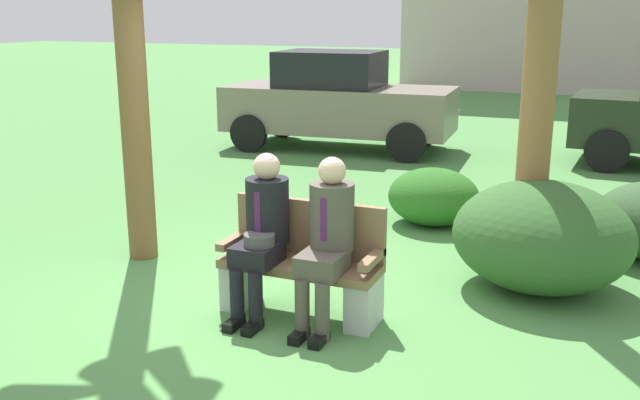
{
  "coord_description": "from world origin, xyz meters",
  "views": [
    {
      "loc": [
        2.57,
        -4.94,
        2.35
      ],
      "look_at": [
        0.37,
        0.27,
        0.85
      ],
      "focal_mm": 40.27,
      "sensor_mm": 36.0,
      "label": 1
    }
  ],
  "objects_px": {
    "park_bench": "(303,267)",
    "parked_car_near": "(337,101)",
    "seated_man_right": "(327,234)",
    "seated_man_left": "(262,227)",
    "shrub_far_lawn": "(434,197)",
    "shrub_near_bench": "(542,236)"
  },
  "relations": [
    {
      "from": "seated_man_left",
      "to": "shrub_far_lawn",
      "type": "distance_m",
      "value": 3.04
    },
    {
      "from": "shrub_near_bench",
      "to": "parked_car_near",
      "type": "height_order",
      "value": "parked_car_near"
    },
    {
      "from": "seated_man_left",
      "to": "seated_man_right",
      "type": "bearing_deg",
      "value": 0.74
    },
    {
      "from": "seated_man_left",
      "to": "shrub_near_bench",
      "type": "bearing_deg",
      "value": 35.48
    },
    {
      "from": "parked_car_near",
      "to": "shrub_near_bench",
      "type": "bearing_deg",
      "value": -53.4
    },
    {
      "from": "park_bench",
      "to": "shrub_far_lawn",
      "type": "distance_m",
      "value": 2.85
    },
    {
      "from": "seated_man_left",
      "to": "shrub_far_lawn",
      "type": "relative_size",
      "value": 1.25
    },
    {
      "from": "parked_car_near",
      "to": "seated_man_right",
      "type": "bearing_deg",
      "value": -69.09
    },
    {
      "from": "seated_man_left",
      "to": "shrub_far_lawn",
      "type": "height_order",
      "value": "seated_man_left"
    },
    {
      "from": "park_bench",
      "to": "seated_man_left",
      "type": "bearing_deg",
      "value": -156.59
    },
    {
      "from": "shrub_near_bench",
      "to": "shrub_far_lawn",
      "type": "distance_m",
      "value": 2.05
    },
    {
      "from": "park_bench",
      "to": "parked_car_near",
      "type": "xyz_separation_m",
      "value": [
        -2.34,
        6.68,
        0.45
      ]
    },
    {
      "from": "park_bench",
      "to": "parked_car_near",
      "type": "height_order",
      "value": "parked_car_near"
    },
    {
      "from": "park_bench",
      "to": "shrub_far_lawn",
      "type": "bearing_deg",
      "value": 82.99
    },
    {
      "from": "shrub_near_bench",
      "to": "parked_car_near",
      "type": "relative_size",
      "value": 0.38
    },
    {
      "from": "seated_man_left",
      "to": "shrub_far_lawn",
      "type": "xyz_separation_m",
      "value": [
        0.63,
        2.95,
        -0.4
      ]
    },
    {
      "from": "shrub_far_lawn",
      "to": "seated_man_left",
      "type": "bearing_deg",
      "value": -102.14
    },
    {
      "from": "shrub_near_bench",
      "to": "parked_car_near",
      "type": "bearing_deg",
      "value": 126.6
    },
    {
      "from": "parked_car_near",
      "to": "park_bench",
      "type": "bearing_deg",
      "value": -70.7
    },
    {
      "from": "park_bench",
      "to": "seated_man_right",
      "type": "relative_size",
      "value": 0.97
    },
    {
      "from": "seated_man_left",
      "to": "shrub_far_lawn",
      "type": "bearing_deg",
      "value": 77.86
    },
    {
      "from": "shrub_far_lawn",
      "to": "parked_car_near",
      "type": "relative_size",
      "value": 0.26
    }
  ]
}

